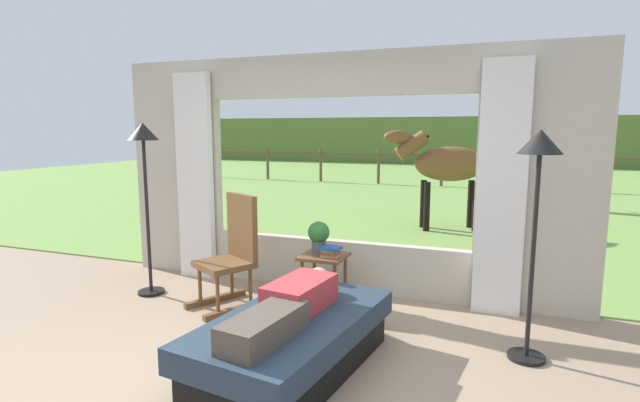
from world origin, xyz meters
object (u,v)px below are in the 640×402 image
(potted_plant, at_px, (319,235))
(floor_lamp_left, at_px, (144,157))
(side_table, at_px, (324,264))
(pasture_tree, at_px, (527,137))
(reclining_person, at_px, (289,304))
(book_stack, at_px, (330,251))
(rocking_chair, at_px, (233,252))
(recliner_sofa, at_px, (293,342))
(floor_lamp_right, at_px, (538,176))
(horse, at_px, (446,165))

(potted_plant, height_order, floor_lamp_left, floor_lamp_left)
(side_table, distance_m, floor_lamp_left, 2.17)
(pasture_tree, bearing_deg, floor_lamp_left, -117.30)
(reclining_person, relative_size, book_stack, 6.98)
(side_table, relative_size, pasture_tree, 0.17)
(rocking_chair, xyz_separation_m, pasture_tree, (3.01, 7.80, 1.04))
(floor_lamp_left, bearing_deg, recliner_sofa, -25.41)
(reclining_person, xyz_separation_m, floor_lamp_left, (-2.11, 1.05, 0.95))
(floor_lamp_left, distance_m, floor_lamp_right, 3.74)
(recliner_sofa, distance_m, floor_lamp_right, 2.17)
(potted_plant, xyz_separation_m, pasture_tree, (2.24, 7.42, 0.88))
(floor_lamp_right, bearing_deg, horse, 103.55)
(reclining_person, relative_size, potted_plant, 4.49)
(recliner_sofa, relative_size, floor_lamp_left, 0.99)
(book_stack, bearing_deg, reclining_person, -83.40)
(reclining_person, height_order, potted_plant, potted_plant)
(reclining_person, height_order, floor_lamp_left, floor_lamp_left)
(rocking_chair, relative_size, book_stack, 5.45)
(book_stack, height_order, horse, horse)
(potted_plant, bearing_deg, rocking_chair, -153.60)
(book_stack, xyz_separation_m, floor_lamp_left, (-1.96, -0.27, 0.90))
(book_stack, relative_size, pasture_tree, 0.07)
(side_table, bearing_deg, reclining_person, -80.14)
(book_stack, xyz_separation_m, pasture_tree, (2.07, 7.54, 1.01))
(side_table, bearing_deg, horse, 80.09)
(pasture_tree, bearing_deg, reclining_person, -102.22)
(horse, bearing_deg, side_table, 150.92)
(potted_plant, bearing_deg, pasture_tree, 73.20)
(horse, bearing_deg, floor_lamp_left, 130.79)
(reclining_person, bearing_deg, potted_plant, 110.84)
(side_table, height_order, book_stack, book_stack)
(reclining_person, xyz_separation_m, pasture_tree, (1.92, 8.87, 1.06))
(reclining_person, height_order, book_stack, reclining_person)
(recliner_sofa, relative_size, rocking_chair, 1.62)
(reclining_person, height_order, floor_lamp_right, floor_lamp_right)
(horse, distance_m, pasture_tree, 3.64)
(side_table, height_order, horse, horse)
(rocking_chair, distance_m, potted_plant, 0.87)
(potted_plant, relative_size, book_stack, 1.56)
(recliner_sofa, distance_m, rocking_chair, 1.52)
(rocking_chair, bearing_deg, side_table, 49.76)
(side_table, bearing_deg, potted_plant, 143.13)
(rocking_chair, bearing_deg, floor_lamp_right, 24.29)
(side_table, bearing_deg, rocking_chair, -159.26)
(floor_lamp_right, bearing_deg, rocking_chair, 175.27)
(reclining_person, xyz_separation_m, side_table, (-0.24, 1.38, -0.10))
(book_stack, bearing_deg, floor_lamp_left, -172.07)
(potted_plant, xyz_separation_m, floor_lamp_left, (-1.79, -0.39, 0.77))
(recliner_sofa, relative_size, pasture_tree, 0.60)
(side_table, xyz_separation_m, floor_lamp_left, (-1.87, -0.33, 1.05))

